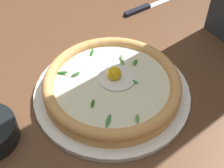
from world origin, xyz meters
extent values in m
cube|color=brown|center=(0.00, 0.00, -0.01)|extent=(2.40, 2.40, 0.03)
cylinder|color=white|center=(-0.04, 0.01, 0.01)|extent=(0.33, 0.33, 0.01)
cylinder|color=#E1A159|center=(-0.04, 0.01, 0.02)|extent=(0.29, 0.29, 0.02)
torus|color=#DF9F5B|center=(-0.04, 0.01, 0.04)|extent=(0.29, 0.29, 0.02)
cylinder|color=#F1F0CA|center=(-0.04, 0.01, 0.03)|extent=(0.25, 0.25, 0.00)
ellipsoid|color=white|center=(-0.06, 0.00, 0.04)|extent=(0.08, 0.08, 0.01)
sphere|color=yellow|center=(-0.05, 0.00, 0.05)|extent=(0.03, 0.03, 0.03)
ellipsoid|color=#325F2D|center=(0.02, -0.03, 0.04)|extent=(0.02, 0.01, 0.01)
ellipsoid|color=#2B7F35|center=(-0.08, 0.02, 0.04)|extent=(0.03, 0.03, 0.00)
ellipsoid|color=#2F601F|center=(0.01, 0.06, 0.04)|extent=(0.01, 0.02, 0.01)
ellipsoid|color=#256325|center=(-0.02, -0.09, 0.04)|extent=(0.02, 0.02, 0.01)
ellipsoid|color=#216325|center=(0.05, -0.04, 0.04)|extent=(0.03, 0.02, 0.01)
ellipsoid|color=#549446|center=(-0.06, 0.12, 0.04)|extent=(0.01, 0.02, 0.01)
ellipsoid|color=#488440|center=(-0.08, -0.05, 0.04)|extent=(0.01, 0.03, 0.01)
ellipsoid|color=#3C752E|center=(-0.11, -0.03, 0.04)|extent=(0.02, 0.02, 0.01)
ellipsoid|color=#3F7F3F|center=(-0.01, 0.11, 0.04)|extent=(0.02, 0.03, 0.01)
cube|color=silver|center=(-0.30, -0.32, 0.00)|extent=(0.12, 0.06, 0.00)
cube|color=black|center=(-0.20, -0.28, 0.01)|extent=(0.09, 0.04, 0.01)
camera|label=1|loc=(0.07, 0.44, 0.50)|focal=49.21mm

